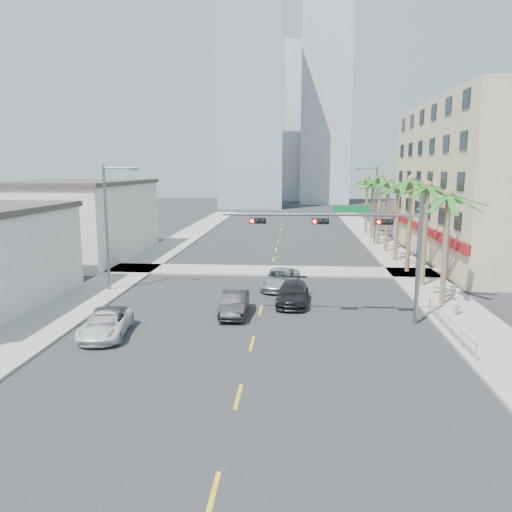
{
  "coord_description": "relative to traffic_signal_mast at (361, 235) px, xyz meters",
  "views": [
    {
      "loc": [
        2.14,
        -20.01,
        8.73
      ],
      "look_at": [
        -0.26,
        9.74,
        3.5
      ],
      "focal_mm": 35.0,
      "sensor_mm": 36.0,
      "label": 1
    }
  ],
  "objects": [
    {
      "name": "ground",
      "position": [
        -5.78,
        -7.95,
        -5.06
      ],
      "size": [
        260.0,
        260.0,
        0.0
      ],
      "primitive_type": "plane",
      "color": "#262628",
      "rests_on": "ground"
    },
    {
      "name": "sidewalk_right",
      "position": [
        6.22,
        12.05,
        -4.99
      ],
      "size": [
        4.0,
        120.0,
        0.15
      ],
      "primitive_type": "cube",
      "color": "gray",
      "rests_on": "ground"
    },
    {
      "name": "sidewalk_left",
      "position": [
        -17.78,
        12.05,
        -4.99
      ],
      "size": [
        4.0,
        120.0,
        0.15
      ],
      "primitive_type": "cube",
      "color": "gray",
      "rests_on": "ground"
    },
    {
      "name": "sidewalk_cross",
      "position": [
        -5.78,
        14.05,
        -4.99
      ],
      "size": [
        80.0,
        4.0,
        0.15
      ],
      "primitive_type": "cube",
      "color": "gray",
      "rests_on": "ground"
    },
    {
      "name": "building_right",
      "position": [
        16.21,
        22.05,
        2.43
      ],
      "size": [
        15.25,
        28.0,
        15.0
      ],
      "color": "tan",
      "rests_on": "ground"
    },
    {
      "name": "building_left_far",
      "position": [
        -25.28,
        20.05,
        -1.46
      ],
      "size": [
        11.0,
        18.0,
        7.2
      ],
      "primitive_type": "cube",
      "color": "beige",
      "rests_on": "ground"
    },
    {
      "name": "tower_far_left",
      "position": [
        -13.78,
        87.05,
        18.94
      ],
      "size": [
        14.0,
        14.0,
        48.0
      ],
      "primitive_type": "cube",
      "color": "#99B2C6",
      "rests_on": "ground"
    },
    {
      "name": "tower_far_right",
      "position": [
        3.22,
        102.05,
        24.94
      ],
      "size": [
        12.0,
        12.0,
        60.0
      ],
      "primitive_type": "cube",
      "color": "#ADADB2",
      "rests_on": "ground"
    },
    {
      "name": "tower_far_center",
      "position": [
        -8.78,
        117.05,
        15.94
      ],
      "size": [
        16.0,
        16.0,
        42.0
      ],
      "primitive_type": "cube",
      "color": "#ADADB2",
      "rests_on": "ground"
    },
    {
      "name": "traffic_signal_mast",
      "position": [
        0.0,
        0.0,
        0.0
      ],
      "size": [
        11.12,
        0.54,
        7.2
      ],
      "color": "slate",
      "rests_on": "ground"
    },
    {
      "name": "palm_tree_0",
      "position": [
        5.82,
        4.05,
        2.02
      ],
      "size": [
        4.8,
        4.8,
        7.8
      ],
      "color": "brown",
      "rests_on": "ground"
    },
    {
      "name": "palm_tree_1",
      "position": [
        5.82,
        9.25,
        2.37
      ],
      "size": [
        4.8,
        4.8,
        8.16
      ],
      "color": "brown",
      "rests_on": "ground"
    },
    {
      "name": "palm_tree_2",
      "position": [
        5.82,
        14.45,
        2.72
      ],
      "size": [
        4.8,
        4.8,
        8.52
      ],
      "color": "brown",
      "rests_on": "ground"
    },
    {
      "name": "palm_tree_3",
      "position": [
        5.82,
        19.65,
        2.02
      ],
      "size": [
        4.8,
        4.8,
        7.8
      ],
      "color": "brown",
      "rests_on": "ground"
    },
    {
      "name": "palm_tree_4",
      "position": [
        5.82,
        24.85,
        2.37
      ],
      "size": [
        4.8,
        4.8,
        8.16
      ],
      "color": "brown",
      "rests_on": "ground"
    },
    {
      "name": "palm_tree_5",
      "position": [
        5.82,
        30.05,
        2.72
      ],
      "size": [
        4.8,
        4.8,
        8.52
      ],
      "color": "brown",
      "rests_on": "ground"
    },
    {
      "name": "palm_tree_6",
      "position": [
        5.82,
        35.25,
        2.02
      ],
      "size": [
        4.8,
        4.8,
        7.8
      ],
      "color": "brown",
      "rests_on": "ground"
    },
    {
      "name": "palm_tree_7",
      "position": [
        5.82,
        40.45,
        2.37
      ],
      "size": [
        4.8,
        4.8,
        8.16
      ],
      "color": "brown",
      "rests_on": "ground"
    },
    {
      "name": "streetlight_left",
      "position": [
        -16.78,
        6.05,
        -0.0
      ],
      "size": [
        2.55,
        0.25,
        9.0
      ],
      "color": "slate",
      "rests_on": "ground"
    },
    {
      "name": "streetlight_right",
      "position": [
        5.21,
        30.05,
        -0.0
      ],
      "size": [
        2.55,
        0.25,
        9.0
      ],
      "color": "slate",
      "rests_on": "ground"
    },
    {
      "name": "guardrail",
      "position": [
        4.52,
        -1.95,
        -4.39
      ],
      "size": [
        0.08,
        8.08,
        1.0
      ],
      "color": "silver",
      "rests_on": "ground"
    },
    {
      "name": "car_parked_mid",
      "position": [
        -13.58,
        -3.17,
        -4.39
      ],
      "size": [
        1.85,
        4.19,
        1.34
      ],
      "primitive_type": "imported",
      "rotation": [
        0.0,
        0.0,
        0.11
      ],
      "color": "black",
      "rests_on": "ground"
    },
    {
      "name": "car_parked_far",
      "position": [
        -13.58,
        -3.41,
        -4.41
      ],
      "size": [
        2.73,
        4.93,
        1.31
      ],
      "primitive_type": "imported",
      "rotation": [
        0.0,
        0.0,
        0.12
      ],
      "color": "white",
      "rests_on": "ground"
    },
    {
      "name": "car_lane_left",
      "position": [
        -7.28,
        0.93,
        -4.36
      ],
      "size": [
        1.58,
        4.32,
        1.41
      ],
      "primitive_type": "imported",
      "rotation": [
        0.0,
        0.0,
        0.02
      ],
      "color": "black",
      "rests_on": "ground"
    },
    {
      "name": "car_lane_center",
      "position": [
        -4.74,
        7.96,
        -4.35
      ],
      "size": [
        3.05,
        5.41,
        1.43
      ],
      "primitive_type": "imported",
      "rotation": [
        0.0,
        0.0,
        -0.14
      ],
      "color": "silver",
      "rests_on": "ground"
    },
    {
      "name": "car_lane_right",
      "position": [
        -3.78,
        3.77,
        -4.35
      ],
      "size": [
        2.23,
        4.97,
        1.41
      ],
      "primitive_type": "imported",
      "rotation": [
        0.0,
        0.0,
        -0.05
      ],
      "color": "black",
      "rests_on": "ground"
    },
    {
      "name": "pedestrian",
      "position": [
        5.9,
        1.5,
        -4.1
      ],
      "size": [
        0.7,
        0.69,
        1.62
      ],
      "primitive_type": "imported",
      "rotation": [
        0.0,
        0.0,
        3.89
      ],
      "color": "silver",
      "rests_on": "sidewalk_right"
    }
  ]
}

